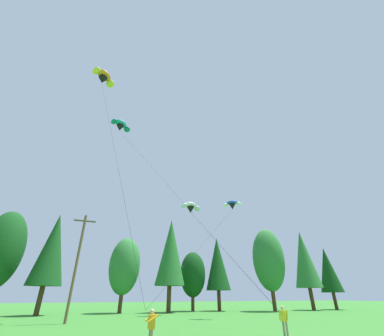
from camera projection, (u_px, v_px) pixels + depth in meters
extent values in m
ellipsoid|color=#144719|center=(2.00, 249.00, 33.76)|extent=(5.33, 5.33, 10.25)
cylinder|color=#472D19|center=(39.00, 301.00, 32.12)|extent=(0.63, 0.63, 3.40)
cone|color=#144719|center=(52.00, 248.00, 35.10)|extent=(4.48, 4.48, 9.68)
cylinder|color=#472D19|center=(120.00, 303.00, 36.36)|extent=(0.56, 0.56, 2.65)
ellipsoid|color=#2D7033|center=(125.00, 266.00, 38.68)|extent=(4.65, 4.65, 8.29)
cylinder|color=#472D19|center=(169.00, 299.00, 37.80)|extent=(0.65, 0.65, 3.63)
cone|color=#236628|center=(171.00, 251.00, 40.98)|extent=(4.67, 4.67, 10.32)
cylinder|color=#472D19|center=(193.00, 303.00, 40.87)|extent=(0.53, 0.53, 2.30)
ellipsoid|color=#0F3D14|center=(193.00, 274.00, 42.88)|extent=(4.27, 4.27, 7.19)
cylinder|color=#472D19|center=(219.00, 301.00, 41.68)|extent=(0.60, 0.60, 3.06)
cone|color=#144719|center=(217.00, 263.00, 44.36)|extent=(4.19, 4.19, 8.71)
cylinder|color=#472D19|center=(274.00, 300.00, 40.85)|extent=(0.62, 0.62, 3.29)
ellipsoid|color=#2D7033|center=(268.00, 259.00, 43.73)|extent=(5.34, 5.34, 10.30)
cylinder|color=#472D19|center=(312.00, 299.00, 43.97)|extent=(0.65, 0.65, 3.52)
cone|color=#2D7033|center=(304.00, 258.00, 47.06)|extent=(4.58, 4.58, 10.02)
cylinder|color=#472D19|center=(335.00, 301.00, 45.51)|extent=(0.58, 0.58, 2.79)
cone|color=#0F3D14|center=(328.00, 269.00, 47.95)|extent=(3.96, 3.96, 7.93)
cylinder|color=brown|center=(76.00, 265.00, 24.59)|extent=(0.26, 0.26, 9.94)
cube|color=brown|center=(85.00, 221.00, 26.58)|extent=(2.20, 0.14, 0.14)
cube|color=orange|center=(152.00, 322.00, 12.04)|extent=(0.28, 0.40, 0.60)
sphere|color=tan|center=(152.00, 311.00, 12.24)|extent=(0.22, 0.22, 0.22)
cylinder|color=orange|center=(153.00, 318.00, 11.93)|extent=(0.53, 0.14, 0.35)
cylinder|color=orange|center=(150.00, 318.00, 12.30)|extent=(0.53, 0.14, 0.35)
cylinder|color=gray|center=(287.00, 329.00, 15.25)|extent=(0.18, 0.18, 0.84)
cylinder|color=gray|center=(284.00, 329.00, 15.37)|extent=(0.18, 0.18, 0.84)
cube|color=yellow|center=(284.00, 316.00, 15.64)|extent=(0.39, 0.45, 0.60)
sphere|color=tan|center=(282.00, 308.00, 15.84)|extent=(0.22, 0.22, 0.22)
cylinder|color=yellow|center=(287.00, 315.00, 15.51)|extent=(0.21, 0.17, 0.57)
cylinder|color=yellow|center=(280.00, 315.00, 15.79)|extent=(0.21, 0.17, 0.57)
ellipsoid|color=blue|center=(232.00, 203.00, 34.15)|extent=(1.70, 1.61, 0.62)
ellipsoid|color=white|center=(239.00, 204.00, 33.78)|extent=(1.04, 0.96, 0.78)
ellipsoid|color=white|center=(225.00, 205.00, 34.29)|extent=(1.01, 1.04, 0.78)
cone|color=black|center=(232.00, 207.00, 33.96)|extent=(1.19, 1.19, 0.72)
cylinder|color=black|center=(210.00, 236.00, 22.95)|extent=(14.11, 14.53, 11.06)
ellipsoid|color=teal|center=(121.00, 124.00, 34.02)|extent=(2.07, 1.87, 0.92)
ellipsoid|color=#0F666B|center=(127.00, 129.00, 34.66)|extent=(1.20, 1.23, 1.06)
ellipsoid|color=#0F666B|center=(114.00, 121.00, 33.10)|extent=(1.17, 1.23, 1.06)
cone|color=black|center=(120.00, 128.00, 33.77)|extent=(1.35, 1.35, 0.84)
cylinder|color=black|center=(171.00, 189.00, 24.56)|extent=(10.81, 14.60, 20.88)
ellipsoid|color=orange|center=(104.00, 76.00, 26.25)|extent=(1.93, 1.90, 0.82)
ellipsoid|color=yellow|center=(110.00, 84.00, 26.91)|extent=(1.17, 1.20, 0.95)
ellipsoid|color=yellow|center=(97.00, 71.00, 25.33)|extent=(1.19, 1.18, 0.95)
cone|color=black|center=(102.00, 80.00, 26.01)|extent=(1.26, 1.26, 0.76)
cylinder|color=black|center=(116.00, 156.00, 18.98)|extent=(4.75, 7.31, 20.28)
ellipsoid|color=white|center=(191.00, 205.00, 39.08)|extent=(2.26, 1.62, 1.06)
ellipsoid|color=silver|center=(198.00, 209.00, 39.58)|extent=(1.32, 1.19, 1.23)
ellipsoid|color=silver|center=(184.00, 206.00, 38.24)|extent=(1.13, 1.20, 1.23)
cone|color=black|center=(191.00, 210.00, 38.79)|extent=(1.40, 1.40, 0.99)
cylinder|color=black|center=(217.00, 242.00, 27.05)|extent=(1.75, 20.29, 12.46)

